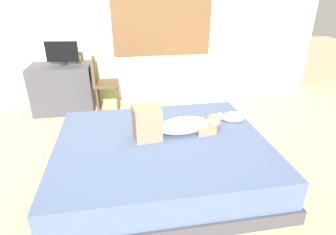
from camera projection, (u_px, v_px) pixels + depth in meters
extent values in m
plane|color=tan|center=(156.00, 183.00, 2.81)|extent=(16.00, 16.00, 0.00)
cube|color=beige|center=(134.00, 12.00, 4.39)|extent=(6.40, 0.12, 2.90)
cube|color=brown|center=(162.00, 16.00, 4.43)|extent=(1.63, 0.02, 1.27)
cube|color=white|center=(162.00, 16.00, 4.43)|extent=(1.55, 0.02, 1.19)
cube|color=#38383D|center=(162.00, 169.00, 2.90)|extent=(2.14, 1.76, 0.14)
cube|color=#425170|center=(162.00, 152.00, 2.81)|extent=(2.08, 1.71, 0.28)
ellipsoid|color=#CCB299|center=(183.00, 126.00, 2.86)|extent=(0.59, 0.33, 0.17)
sphere|color=#8C664C|center=(213.00, 121.00, 2.94)|extent=(0.17, 0.17, 0.17)
cube|color=#8C664C|center=(147.00, 123.00, 2.72)|extent=(0.29, 0.27, 0.34)
cube|color=#8C664C|center=(202.00, 127.00, 2.93)|extent=(0.23, 0.30, 0.08)
ellipsoid|color=silver|center=(234.00, 117.00, 3.09)|extent=(0.27, 0.15, 0.13)
sphere|color=silver|center=(220.00, 116.00, 3.08)|extent=(0.08, 0.08, 0.08)
cylinder|color=silver|center=(247.00, 112.00, 3.06)|extent=(0.02, 0.02, 0.16)
cube|color=#38383D|center=(63.00, 88.00, 4.32)|extent=(0.90, 0.56, 0.74)
cylinder|color=black|center=(64.00, 63.00, 4.16)|extent=(0.10, 0.10, 0.05)
cube|color=black|center=(62.00, 51.00, 4.08)|extent=(0.48, 0.09, 0.30)
cylinder|color=gold|center=(79.00, 59.00, 4.30)|extent=(0.08, 0.08, 0.09)
cylinder|color=#4C3828|center=(118.00, 94.00, 4.50)|extent=(0.04, 0.04, 0.44)
cylinder|color=#4C3828|center=(118.00, 101.00, 4.23)|extent=(0.04, 0.04, 0.44)
cylinder|color=#4C3828|center=(99.00, 95.00, 4.46)|extent=(0.04, 0.04, 0.44)
cylinder|color=#4C3828|center=(98.00, 102.00, 4.18)|extent=(0.04, 0.04, 0.44)
cube|color=#4C3828|center=(107.00, 84.00, 4.24)|extent=(0.38, 0.38, 0.04)
cube|color=#4C3828|center=(94.00, 71.00, 4.12)|extent=(0.04, 0.38, 0.38)
cube|color=#ADCC75|center=(96.00, 30.00, 4.30)|extent=(0.44, 0.06, 2.39)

